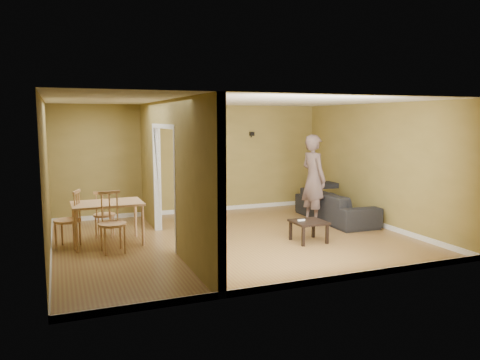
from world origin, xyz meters
The scene contains 15 objects.
room_shell centered at (0.00, 0.00, 1.30)m, with size 6.50×6.50×6.50m.
partition centered at (-1.20, 0.00, 1.30)m, with size 0.22×5.50×2.60m, color olive, non-canonical shape.
wall_speaker centered at (1.50, 2.69, 1.90)m, with size 0.10×0.10×0.10m, color black.
sofa centered at (2.70, 0.69, 0.44)m, with size 0.98×2.29×0.87m, color #25242C.
person centered at (2.11, 0.67, 1.14)m, with size 0.65×0.83×2.28m, color slate.
bookshelf centered at (0.14, 2.60, 0.91)m, with size 0.77×0.34×1.82m.
paper_box_teal centered at (0.06, 2.56, 0.86)m, with size 0.45×0.29×0.23m, color #185D4A.
paper_box_navy_b centered at (0.12, 2.56, 1.20)m, with size 0.40×0.26×0.20m, color navy.
paper_box_navy_c centered at (0.10, 2.56, 1.40)m, with size 0.40×0.26×0.20m, color navy.
coffee_table centered at (1.22, -0.70, 0.34)m, with size 0.59×0.59×0.39m.
game_controller centered at (1.09, -0.64, 0.41)m, with size 0.14×0.04×0.03m, color white.
dining_table centered at (-2.27, 0.51, 0.69)m, with size 1.24×0.82×0.77m.
chair_left centered at (-2.96, 0.54, 0.51)m, with size 0.47×0.47×1.03m, color tan, non-canonical shape.
chair_near centered at (-2.25, -0.08, 0.52)m, with size 0.48×0.48×1.04m, color tan, non-canonical shape.
chair_far centered at (-2.27, 1.08, 0.46)m, with size 0.42×0.42×0.92m, color tan, non-canonical shape.
Camera 1 is at (-3.08, -8.13, 2.27)m, focal length 35.00 mm.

